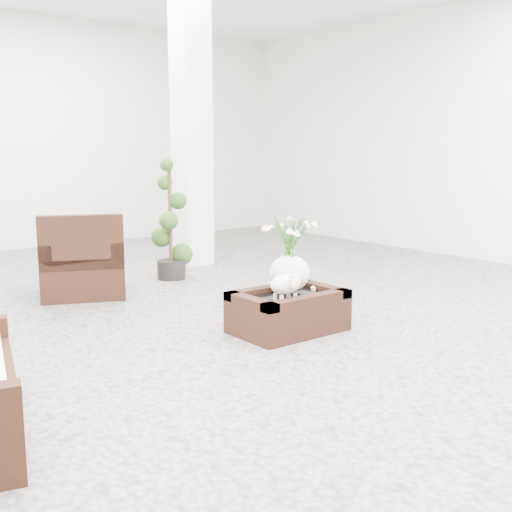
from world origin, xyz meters
TOP-DOWN VIEW (x-y plane):
  - ground at (0.00, 0.00)m, footprint 11.00×11.00m
  - column at (1.20, 2.80)m, footprint 0.40×0.40m
  - coffee_table at (0.13, -0.37)m, footprint 0.90×0.60m
  - sheep_figurine at (0.01, -0.47)m, footprint 0.28×0.23m
  - planter_narcissus at (0.23, -0.27)m, footprint 0.44×0.44m
  - tealight at (0.43, -0.35)m, footprint 0.04×0.04m
  - armchair at (-0.68, 1.97)m, footprint 1.06×1.05m
  - topiary at (0.47, 2.13)m, footprint 0.37×0.37m
  - shopper at (1.91, 3.85)m, footprint 0.58×0.64m

SIDE VIEW (x-z plane):
  - ground at x=0.00m, z-range 0.00..0.00m
  - coffee_table at x=0.13m, z-range 0.00..0.31m
  - tealight at x=0.43m, z-range 0.31..0.34m
  - sheep_figurine at x=0.01m, z-range 0.31..0.52m
  - armchair at x=-0.68m, z-range 0.00..0.87m
  - topiary at x=0.47m, z-range 0.00..1.38m
  - planter_narcissus at x=0.23m, z-range 0.31..1.11m
  - shopper at x=1.91m, z-range 0.00..1.47m
  - column at x=1.20m, z-range 0.00..3.50m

